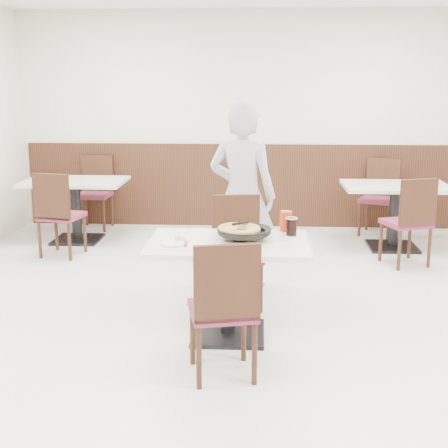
# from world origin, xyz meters

# --- Properties ---
(floor) EXTENTS (7.00, 7.00, 0.00)m
(floor) POSITION_xyz_m (0.00, 0.00, 0.00)
(floor) COLOR beige
(floor) RESTS_ON ground
(wall_back) EXTENTS (6.00, 0.04, 2.80)m
(wall_back) POSITION_xyz_m (0.00, 3.50, 1.40)
(wall_back) COLOR beige
(wall_back) RESTS_ON floor
(wall_front) EXTENTS (6.00, 0.04, 2.80)m
(wall_front) POSITION_xyz_m (0.00, -3.50, 1.40)
(wall_front) COLOR beige
(wall_front) RESTS_ON floor
(wainscot_back) EXTENTS (5.90, 0.03, 1.10)m
(wainscot_back) POSITION_xyz_m (0.00, 3.48, 0.55)
(wainscot_back) COLOR black
(wainscot_back) RESTS_ON floor
(main_table) EXTENTS (1.24, 0.87, 0.75)m
(main_table) POSITION_xyz_m (-0.07, -0.22, 0.38)
(main_table) COLOR beige
(main_table) RESTS_ON floor
(chair_near) EXTENTS (0.50, 0.50, 0.95)m
(chair_near) POSITION_xyz_m (-0.07, -0.87, 0.47)
(chair_near) COLOR black
(chair_near) RESTS_ON floor
(chair_far) EXTENTS (0.47, 0.47, 0.95)m
(chair_far) POSITION_xyz_m (-0.02, 0.43, 0.47)
(chair_far) COLOR black
(chair_far) RESTS_ON floor
(trivet) EXTENTS (0.14, 0.14, 0.04)m
(trivet) POSITION_xyz_m (0.02, -0.17, 0.77)
(trivet) COLOR black
(trivet) RESTS_ON main_table
(pizza_pan) EXTENTS (0.37, 0.37, 0.01)m
(pizza_pan) POSITION_xyz_m (0.04, -0.16, 0.79)
(pizza_pan) COLOR black
(pizza_pan) RESTS_ON trivet
(pizza) EXTENTS (0.33, 0.33, 0.02)m
(pizza) POSITION_xyz_m (0.01, -0.14, 0.81)
(pizza) COLOR #B7873F
(pizza) RESTS_ON pizza_pan
(pizza_server) EXTENTS (0.08, 0.09, 0.00)m
(pizza_server) POSITION_xyz_m (0.03, -0.15, 0.84)
(pizza_server) COLOR silver
(pizza_server) RESTS_ON pizza
(napkin) EXTENTS (0.17, 0.17, 0.00)m
(napkin) POSITION_xyz_m (-0.45, -0.32, 0.75)
(napkin) COLOR silver
(napkin) RESTS_ON main_table
(side_plate) EXTENTS (0.18, 0.18, 0.01)m
(side_plate) POSITION_xyz_m (-0.47, -0.34, 0.76)
(side_plate) COLOR silver
(side_plate) RESTS_ON napkin
(fork) EXTENTS (0.06, 0.16, 0.00)m
(fork) POSITION_xyz_m (-0.43, -0.26, 0.77)
(fork) COLOR silver
(fork) RESTS_ON side_plate
(cola_glass) EXTENTS (0.09, 0.09, 0.13)m
(cola_glass) POSITION_xyz_m (0.41, 0.00, 0.81)
(cola_glass) COLOR black
(cola_glass) RESTS_ON main_table
(red_cup) EXTENTS (0.10, 0.10, 0.16)m
(red_cup) POSITION_xyz_m (0.37, 0.14, 0.83)
(red_cup) COLOR #AF260B
(red_cup) RESTS_ON main_table
(diner_person) EXTENTS (0.72, 0.57, 1.74)m
(diner_person) POSITION_xyz_m (-0.00, 1.00, 0.87)
(diner_person) COLOR #B8B8BE
(diner_person) RESTS_ON floor
(bg_table_left) EXTENTS (1.27, 0.91, 0.75)m
(bg_table_left) POSITION_xyz_m (-2.07, 2.56, 0.38)
(bg_table_left) COLOR beige
(bg_table_left) RESTS_ON floor
(bg_chair_left_near) EXTENTS (0.49, 0.49, 0.95)m
(bg_chair_left_near) POSITION_xyz_m (-2.04, 1.92, 0.47)
(bg_chair_left_near) COLOR black
(bg_chair_left_near) RESTS_ON floor
(bg_chair_left_far) EXTENTS (0.45, 0.45, 0.95)m
(bg_chair_left_far) POSITION_xyz_m (-2.02, 3.20, 0.47)
(bg_chair_left_far) COLOR black
(bg_chair_left_far) RESTS_ON floor
(bg_table_right) EXTENTS (1.27, 0.91, 0.75)m
(bg_table_right) POSITION_xyz_m (1.72, 2.45, 0.38)
(bg_table_right) COLOR beige
(bg_table_right) RESTS_ON floor
(bg_chair_right_near) EXTENTS (0.54, 0.54, 0.95)m
(bg_chair_right_near) POSITION_xyz_m (1.70, 1.79, 0.47)
(bg_chair_right_near) COLOR black
(bg_chair_right_near) RESTS_ON floor
(bg_chair_right_far) EXTENTS (0.55, 0.55, 0.95)m
(bg_chair_right_far) POSITION_xyz_m (1.65, 3.09, 0.47)
(bg_chair_right_far) COLOR black
(bg_chair_right_far) RESTS_ON floor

